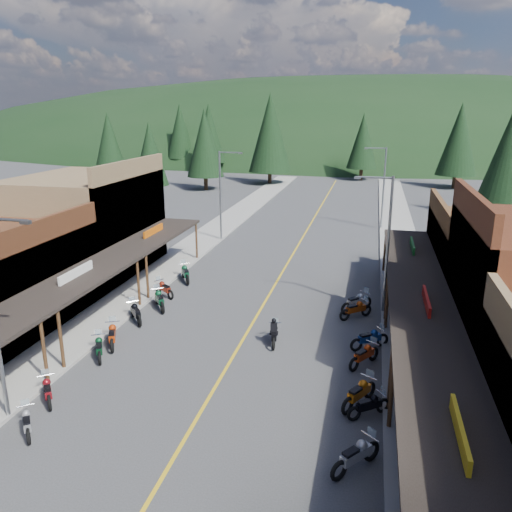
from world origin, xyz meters
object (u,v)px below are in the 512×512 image
Objects in this scene: bike_east_7 at (359,392)px; bike_east_10 at (356,308)px; rider_on_bike at (274,333)px; pine_8 at (150,154)px; streetlight_1 at (222,192)px; pine_11 at (511,152)px; streetlight_3 at (382,184)px; bike_west_9 at (136,312)px; streetlight_2 at (386,239)px; pine_2 at (270,133)px; pine_3 at (363,141)px; shop_east_3 at (498,263)px; pine_7 at (180,131)px; bike_east_11 at (357,301)px; pine_0 at (109,139)px; pine_4 at (459,139)px; bike_west_11 at (164,288)px; bike_east_9 at (370,338)px; bike_west_5 at (27,421)px; bike_west_12 at (185,272)px; bike_west_10 at (159,299)px; bike_east_6 at (369,404)px; bike_west_8 at (112,334)px; shop_west_3 at (88,224)px; pine_10 at (205,143)px; bike_east_5 at (356,454)px; pedestrian_east_a at (410,414)px; bike_west_7 at (99,347)px; bike_west_6 at (48,389)px; pine_1 at (209,133)px.

bike_east_7 is 1.05× the size of bike_east_10.
pine_8 is at bearing 114.24° from rider_on_bike.
streetlight_1 is 0.65× the size of pine_11.
bike_west_9 is at bearing -116.75° from streetlight_3.
pine_8 is 50.87m from bike_east_7.
pine_11 reaches higher than streetlight_2.
pine_2 reaches higher than pine_3.
pine_8 reaches higher than shop_east_3.
pine_7 reaches higher than bike_east_11.
pine_0 is 58.04m from pine_4.
shop_east_3 is 20.64m from bike_west_11.
pine_7 is at bearing 130.26° from streetlight_3.
bike_west_9 is 1.06× the size of rider_on_bike.
pine_8 reaches higher than bike_east_9.
bike_west_12 reaches higher than bike_west_5.
bike_east_10 is (11.46, 1.21, -0.03)m from bike_west_10.
bike_east_10 is at bearing -50.54° from streetlight_1.
bike_west_8 is at bearing -141.47° from bike_east_6.
shop_east_3 is 26.58m from bike_west_5.
bike_west_11 is (-0.24, 7.02, -0.05)m from bike_west_8.
pine_7 is at bearing 80.62° from bike_west_12.
pine_7 is at bearing 105.72° from shop_west_3.
pine_8 is 4.68× the size of bike_west_9.
bike_west_8 is at bearing -112.15° from pine_4.
pine_7 is (-50.00, 16.00, 0.00)m from pine_4.
pine_10 reaches higher than bike_west_12.
bike_west_5 is at bearing -136.44° from bike_east_5.
bike_west_11 is at bearing -114.99° from pine_4.
pine_11 reaches higher than pedestrian_east_a.
streetlight_3 is at bearing 136.52° from bike_east_10.
bike_east_7 is (-0.90, -10.10, -3.82)m from streetlight_2.
pine_0 is 61.81m from bike_west_12.
pine_4 is 59.80m from bike_west_10.
bike_east_9 is at bearing 117.58° from bike_east_7.
bike_west_8 is (-0.49, 7.21, 0.10)m from bike_west_5.
bike_west_10 is 16.69m from pedestrian_east_a.
shop_east_3 is at bearing 142.07° from pedestrian_east_a.
pine_4 is 6.13× the size of bike_west_7.
pine_3 is at bearing 5.19° from pine_0.
pine_2 is 6.87× the size of bike_west_11.
bike_west_9 is at bearing -88.31° from streetlight_1.
bike_west_5 is at bearing -97.62° from pine_3.
bike_east_9 is at bearing -101.54° from pine_4.
pine_2 is 63.19m from bike_west_6.
streetlight_1 reaches higher than pedestrian_east_a.
pedestrian_east_a is at bearing -54.00° from pine_0.
streetlight_3 is at bearing 29.91° from streetlight_1.
streetlight_3 is at bearing -52.27° from pine_1.
pine_10 is 56.23m from bike_west_6.
bike_west_11 is (-26.45, -30.45, -6.61)m from pine_11.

